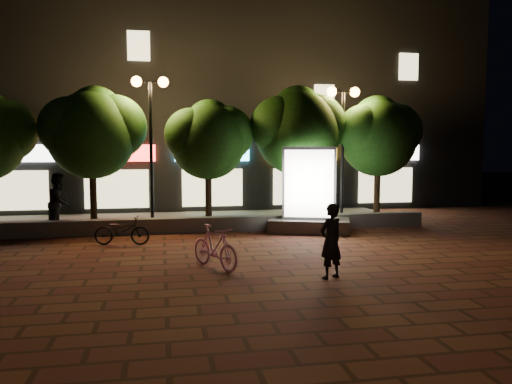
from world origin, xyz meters
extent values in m
plane|color=#512A19|center=(0.00, 0.00, 0.00)|extent=(80.00, 80.00, 0.00)
cube|color=#605D59|center=(0.00, 4.00, 0.25)|extent=(16.00, 0.45, 0.50)
cube|color=#605D59|center=(0.00, 6.50, 0.04)|extent=(16.00, 5.00, 0.08)
cube|color=black|center=(0.00, 13.00, 5.00)|extent=(28.00, 8.00, 10.00)
cube|color=white|center=(-7.00, 8.94, 2.60)|extent=(3.20, 0.12, 0.70)
cube|color=beige|center=(-7.00, 8.94, 1.10)|extent=(2.60, 0.10, 1.60)
cube|color=#FF2C22|center=(-3.00, 8.94, 2.60)|extent=(3.20, 0.12, 0.70)
cube|color=beige|center=(-3.00, 8.94, 1.10)|extent=(2.60, 0.10, 1.60)
cube|color=#40CEEB|center=(1.00, 8.94, 2.60)|extent=(3.20, 0.12, 0.70)
cube|color=beige|center=(1.00, 8.94, 1.10)|extent=(2.60, 0.10, 1.60)
cube|color=gold|center=(5.00, 8.94, 2.60)|extent=(3.20, 0.12, 0.70)
cube|color=beige|center=(5.00, 8.94, 1.10)|extent=(2.60, 0.10, 1.60)
cube|color=silver|center=(9.00, 8.94, 2.60)|extent=(3.20, 0.12, 0.70)
cube|color=beige|center=(9.00, 8.94, 1.10)|extent=(2.60, 0.10, 1.60)
cube|color=beige|center=(-2.00, 8.94, 7.00)|extent=(0.90, 0.10, 1.20)
cube|color=beige|center=(6.00, 8.94, 5.00)|extent=(0.90, 0.10, 1.20)
cube|color=beige|center=(10.00, 8.94, 6.50)|extent=(0.90, 0.10, 1.20)
sphere|color=#204E17|center=(-6.30, 5.60, 3.40)|extent=(2.10, 2.10, 2.10)
cylinder|color=#2F1F12|center=(-3.50, 5.40, 1.25)|extent=(0.24, 0.24, 2.34)
sphere|color=#204E17|center=(-3.50, 5.40, 3.25)|extent=(3.00, 3.00, 3.00)
sphere|color=#204E17|center=(-2.75, 5.60, 3.54)|extent=(2.25, 2.25, 2.25)
sphere|color=#204E17|center=(-4.17, 5.25, 3.50)|extent=(2.10, 2.10, 2.10)
sphere|color=#204E17|center=(-3.40, 5.75, 4.00)|extent=(1.95, 1.95, 1.95)
cylinder|color=#2F1F12|center=(0.50, 5.40, 1.18)|extent=(0.24, 0.24, 2.21)
sphere|color=#204E17|center=(0.50, 5.40, 3.03)|extent=(2.70, 2.70, 2.70)
sphere|color=#204E17|center=(1.17, 5.60, 3.33)|extent=(2.03, 2.03, 2.02)
sphere|color=#204E17|center=(-0.11, 5.25, 3.28)|extent=(1.89, 1.89, 1.89)
sphere|color=#204E17|center=(0.60, 5.75, 3.70)|extent=(1.76, 1.76, 1.76)
cylinder|color=#2F1F12|center=(3.80, 5.40, 1.30)|extent=(0.24, 0.24, 2.43)
sphere|color=#204E17|center=(3.80, 5.40, 3.36)|extent=(3.10, 3.10, 3.10)
sphere|color=#204E17|center=(4.58, 5.60, 3.66)|extent=(2.33, 2.33, 2.33)
sphere|color=#204E17|center=(3.10, 5.25, 3.61)|extent=(2.17, 2.17, 2.17)
sphere|color=#204E17|center=(3.90, 5.75, 4.14)|extent=(2.01, 2.02, 2.02)
cylinder|color=#2F1F12|center=(7.00, 5.40, 1.23)|extent=(0.24, 0.24, 2.29)
sphere|color=#204E17|center=(7.00, 5.40, 3.17)|extent=(2.90, 2.90, 2.90)
sphere|color=#204E17|center=(7.72, 5.60, 3.47)|extent=(2.18, 2.17, 2.17)
sphere|color=#204E17|center=(6.35, 5.25, 3.42)|extent=(2.03, 2.03, 2.03)
sphere|color=#204E17|center=(7.10, 5.75, 3.90)|extent=(1.89, 1.88, 1.88)
cylinder|color=black|center=(-1.50, 5.20, 2.58)|extent=(0.12, 0.12, 5.00)
cylinder|color=black|center=(-1.50, 5.20, 5.08)|extent=(0.90, 0.08, 0.08)
sphere|color=#F6953D|center=(-1.95, 5.20, 5.08)|extent=(0.36, 0.36, 0.36)
sphere|color=#F6953D|center=(-1.05, 5.20, 5.08)|extent=(0.36, 0.36, 0.36)
cylinder|color=black|center=(5.50, 5.20, 2.48)|extent=(0.12, 0.12, 4.80)
cylinder|color=black|center=(5.50, 5.20, 4.88)|extent=(0.90, 0.08, 0.08)
sphere|color=#F6953D|center=(5.05, 5.20, 4.88)|extent=(0.36, 0.36, 0.36)
sphere|color=#F6953D|center=(5.95, 5.20, 4.88)|extent=(0.36, 0.36, 0.36)
cube|color=#605D59|center=(3.67, 3.34, 0.22)|extent=(2.93, 2.11, 0.44)
cube|color=#4C4C51|center=(3.67, 3.34, 1.65)|extent=(1.86, 1.15, 2.42)
cube|color=white|center=(3.56, 3.04, 1.65)|extent=(1.52, 0.57, 2.20)
cube|color=white|center=(3.77, 3.64, 1.65)|extent=(1.52, 0.57, 2.20)
imported|color=#EB8FD3|center=(0.03, -1.20, 0.51)|extent=(1.26, 1.71, 1.02)
imported|color=black|center=(2.39, -2.54, 0.82)|extent=(0.71, 0.61, 1.63)
imported|color=black|center=(-2.32, 2.19, 0.42)|extent=(1.69, 0.85, 0.85)
imported|color=black|center=(-4.46, 4.50, 1.04)|extent=(0.88, 1.04, 1.92)
camera|label=1|loc=(-1.17, -12.77, 2.81)|focal=35.44mm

